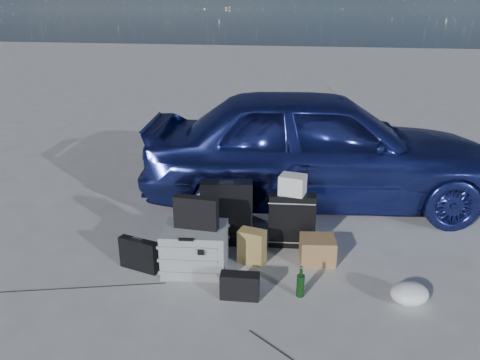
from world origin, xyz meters
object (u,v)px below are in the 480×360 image
(briefcase, at_px, (139,255))
(cardboard_box, at_px, (317,250))
(pelican_case, at_px, (195,248))
(duffel_bag, at_px, (217,215))
(suitcase_left, at_px, (227,213))
(suitcase_right, at_px, (292,220))
(green_bottle, at_px, (301,282))
(car, at_px, (319,146))

(briefcase, relative_size, cardboard_box, 1.20)
(pelican_case, height_order, duffel_bag, pelican_case)
(briefcase, relative_size, suitcase_left, 0.58)
(duffel_bag, xyz_separation_m, cardboard_box, (1.19, -0.50, -0.06))
(suitcase_left, height_order, suitcase_right, suitcase_left)
(cardboard_box, bearing_deg, briefcase, -162.86)
(suitcase_left, height_order, green_bottle, suitcase_left)
(briefcase, relative_size, suitcase_right, 0.70)
(car, bearing_deg, suitcase_right, 161.83)
(duffel_bag, height_order, green_bottle, duffel_bag)
(duffel_bag, bearing_deg, suitcase_right, -13.30)
(car, xyz_separation_m, pelican_case, (-1.07, -2.00, -0.54))
(briefcase, xyz_separation_m, green_bottle, (1.60, -0.13, -0.02))
(pelican_case, height_order, green_bottle, pelican_case)
(briefcase, bearing_deg, pelican_case, 27.51)
(cardboard_box, distance_m, green_bottle, 0.67)
(suitcase_right, xyz_separation_m, duffel_bag, (-0.89, 0.20, -0.11))
(duffel_bag, distance_m, green_bottle, 1.58)
(car, relative_size, suitcase_right, 7.55)
(duffel_bag, bearing_deg, briefcase, -117.72)
(suitcase_left, relative_size, green_bottle, 2.50)
(car, relative_size, briefcase, 10.79)
(car, relative_size, green_bottle, 15.64)
(suitcase_right, bearing_deg, pelican_case, -148.86)
(briefcase, bearing_deg, duffel_bag, 76.45)
(cardboard_box, bearing_deg, pelican_case, -161.41)
(car, xyz_separation_m, briefcase, (-1.61, -2.14, -0.60))
(suitcase_right, bearing_deg, car, 74.24)
(car, bearing_deg, suitcase_left, 138.07)
(green_bottle, bearing_deg, car, 89.75)
(suitcase_right, relative_size, green_bottle, 2.07)
(briefcase, bearing_deg, green_bottle, 8.89)
(car, distance_m, cardboard_box, 1.73)
(pelican_case, xyz_separation_m, briefcase, (-0.54, -0.13, -0.06))
(suitcase_right, bearing_deg, cardboard_box, -52.06)
(car, relative_size, cardboard_box, 12.97)
(green_bottle, bearing_deg, suitcase_right, 101.10)
(car, distance_m, duffel_bag, 1.66)
(pelican_case, xyz_separation_m, suitcase_left, (0.18, 0.59, 0.14))
(suitcase_left, xyz_separation_m, duffel_bag, (-0.19, 0.30, -0.17))
(car, height_order, cardboard_box, car)
(car, distance_m, briefcase, 2.74)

